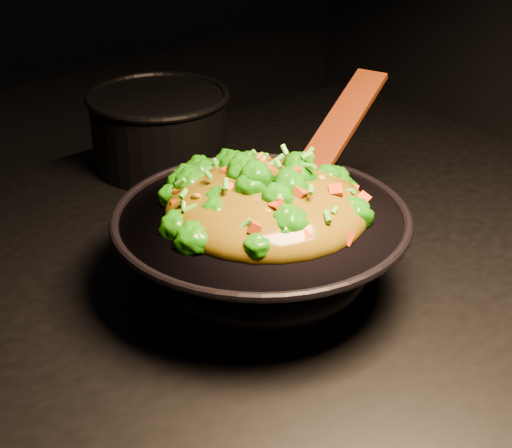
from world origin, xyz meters
TOP-DOWN VIEW (x-y plane):
  - wok at (-0.04, -0.07)m, footprint 0.37×0.37m
  - stir_fry at (-0.03, -0.07)m, footprint 0.33×0.33m
  - spatula at (0.10, -0.04)m, footprint 0.27×0.15m
  - back_pot at (0.06, 0.32)m, footprint 0.25×0.25m

SIDE VIEW (x-z plane):
  - wok at x=-0.04m, z-range 0.90..1.00m
  - back_pot at x=0.06m, z-range 0.90..1.03m
  - stir_fry at x=-0.03m, z-range 1.00..1.08m
  - spatula at x=0.10m, z-range 0.99..1.11m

